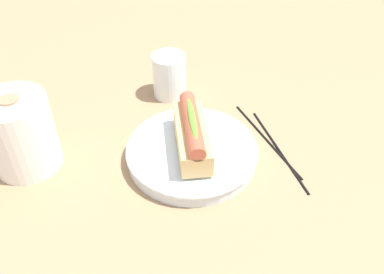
% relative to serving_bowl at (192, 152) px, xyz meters
% --- Properties ---
extents(ground_plane, '(2.40, 2.40, 0.00)m').
position_rel_serving_bowl_xyz_m(ground_plane, '(-0.02, 0.01, -0.02)').
color(ground_plane, '#9E7A56').
extents(serving_bowl, '(0.23, 0.23, 0.03)m').
position_rel_serving_bowl_xyz_m(serving_bowl, '(0.00, 0.00, 0.00)').
color(serving_bowl, silver).
rests_on(serving_bowl, ground_plane).
extents(hotdog_front, '(0.15, 0.06, 0.06)m').
position_rel_serving_bowl_xyz_m(hotdog_front, '(-0.00, 0.00, 0.04)').
color(hotdog_front, '#DBB270').
rests_on(hotdog_front, serving_bowl).
extents(water_glass, '(0.07, 0.07, 0.09)m').
position_rel_serving_bowl_xyz_m(water_glass, '(0.20, 0.00, 0.02)').
color(water_glass, white).
rests_on(water_glass, ground_plane).
extents(paper_towel_roll, '(0.11, 0.11, 0.13)m').
position_rel_serving_bowl_xyz_m(paper_towel_roll, '(0.05, 0.27, 0.05)').
color(paper_towel_roll, white).
rests_on(paper_towel_roll, ground_plane).
extents(chopstick_near, '(0.22, 0.05, 0.01)m').
position_rel_serving_bowl_xyz_m(chopstick_near, '(0.02, -0.14, -0.01)').
color(chopstick_near, black).
rests_on(chopstick_near, ground_plane).
extents(chopstick_far, '(0.22, 0.02, 0.01)m').
position_rel_serving_bowl_xyz_m(chopstick_far, '(-0.01, -0.15, -0.01)').
color(chopstick_far, black).
rests_on(chopstick_far, ground_plane).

